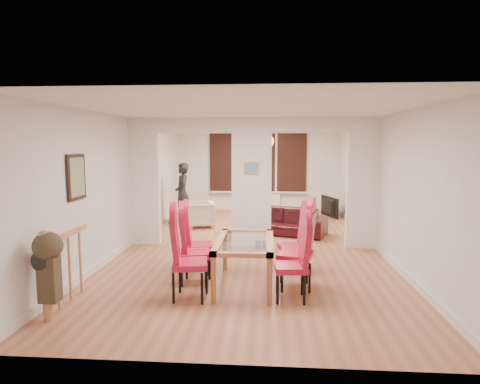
# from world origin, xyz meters

# --- Properties ---
(floor) EXTENTS (5.00, 9.00, 0.01)m
(floor) POSITION_xyz_m (0.00, 0.00, 0.00)
(floor) COLOR #A96644
(floor) RESTS_ON ground
(room_walls) EXTENTS (5.00, 9.00, 2.60)m
(room_walls) POSITION_xyz_m (0.00, 0.00, 1.30)
(room_walls) COLOR silver
(room_walls) RESTS_ON floor
(divider_wall) EXTENTS (5.00, 0.18, 2.60)m
(divider_wall) POSITION_xyz_m (0.00, 0.00, 1.30)
(divider_wall) COLOR white
(divider_wall) RESTS_ON floor
(bay_window_blinds) EXTENTS (3.00, 0.08, 1.80)m
(bay_window_blinds) POSITION_xyz_m (0.00, 4.44, 1.50)
(bay_window_blinds) COLOR black
(bay_window_blinds) RESTS_ON room_walls
(radiator) EXTENTS (1.40, 0.08, 0.50)m
(radiator) POSITION_xyz_m (0.00, 4.40, 0.30)
(radiator) COLOR white
(radiator) RESTS_ON floor
(pendant_light) EXTENTS (0.36, 0.36, 0.36)m
(pendant_light) POSITION_xyz_m (0.30, 3.30, 2.15)
(pendant_light) COLOR orange
(pendant_light) RESTS_ON room_walls
(stair_newel) EXTENTS (0.40, 1.20, 1.10)m
(stair_newel) POSITION_xyz_m (-2.25, -3.20, 0.55)
(stair_newel) COLOR #BA7B55
(stair_newel) RESTS_ON floor
(wall_poster) EXTENTS (0.04, 0.52, 0.67)m
(wall_poster) POSITION_xyz_m (-2.47, -2.40, 1.60)
(wall_poster) COLOR gray
(wall_poster) RESTS_ON room_walls
(pillar_photo) EXTENTS (0.30, 0.03, 0.25)m
(pillar_photo) POSITION_xyz_m (0.00, -0.10, 1.60)
(pillar_photo) COLOR #4C8CD8
(pillar_photo) RESTS_ON divider_wall
(dining_table) EXTENTS (0.83, 1.48, 0.69)m
(dining_table) POSITION_xyz_m (0.00, -2.37, 0.35)
(dining_table) COLOR #A45F3C
(dining_table) RESTS_ON floor
(dining_chair_la) EXTENTS (0.53, 0.53, 1.15)m
(dining_chair_la) POSITION_xyz_m (-0.70, -2.90, 0.57)
(dining_chair_la) COLOR #AD112E
(dining_chair_la) RESTS_ON floor
(dining_chair_lb) EXTENTS (0.52, 0.52, 1.08)m
(dining_chair_lb) POSITION_xyz_m (-0.73, -2.31, 0.54)
(dining_chair_lb) COLOR #AD112E
(dining_chair_lb) RESTS_ON floor
(dining_chair_lc) EXTENTS (0.48, 0.48, 1.05)m
(dining_chair_lc) POSITION_xyz_m (-0.77, -1.80, 0.52)
(dining_chair_lc) COLOR #AD112E
(dining_chair_lc) RESTS_ON floor
(dining_chair_ra) EXTENTS (0.46, 0.46, 1.06)m
(dining_chair_ra) POSITION_xyz_m (0.65, -2.85, 0.53)
(dining_chair_ra) COLOR #AD112E
(dining_chair_ra) RESTS_ON floor
(dining_chair_rb) EXTENTS (0.57, 0.57, 1.16)m
(dining_chair_rb) POSITION_xyz_m (0.74, -2.39, 0.58)
(dining_chair_rb) COLOR #AD112E
(dining_chair_rb) RESTS_ON floor
(dining_chair_rc) EXTENTS (0.49, 0.49, 1.04)m
(dining_chair_rc) POSITION_xyz_m (0.73, -1.77, 0.52)
(dining_chair_rc) COLOR #AD112E
(dining_chair_rc) RESTS_ON floor
(sofa) EXTENTS (2.19, 1.46, 0.60)m
(sofa) POSITION_xyz_m (0.64, 1.18, 0.30)
(sofa) COLOR black
(sofa) RESTS_ON floor
(armchair) EXTENTS (0.83, 0.84, 0.63)m
(armchair) POSITION_xyz_m (-1.37, 1.80, 0.32)
(armchair) COLOR beige
(armchair) RESTS_ON floor
(person) EXTENTS (0.67, 0.54, 1.59)m
(person) POSITION_xyz_m (-1.91, 2.23, 0.79)
(person) COLOR black
(person) RESTS_ON floor
(television) EXTENTS (0.99, 0.44, 0.58)m
(television) POSITION_xyz_m (2.00, 3.43, 0.29)
(television) COLOR black
(television) RESTS_ON floor
(coffee_table) EXTENTS (1.02, 0.73, 0.21)m
(coffee_table) POSITION_xyz_m (0.10, 2.61, 0.11)
(coffee_table) COLOR black
(coffee_table) RESTS_ON floor
(bottle) EXTENTS (0.07, 0.07, 0.30)m
(bottle) POSITION_xyz_m (0.18, 2.52, 0.36)
(bottle) COLOR #143F19
(bottle) RESTS_ON coffee_table
(bowl) EXTENTS (0.22, 0.22, 0.05)m
(bowl) POSITION_xyz_m (0.02, 2.51, 0.24)
(bowl) COLOR black
(bowl) RESTS_ON coffee_table
(shoes) EXTENTS (0.26, 0.28, 0.11)m
(shoes) POSITION_xyz_m (0.22, -0.21, 0.05)
(shoes) COLOR black
(shoes) RESTS_ON floor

